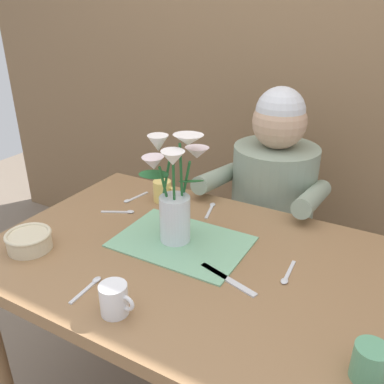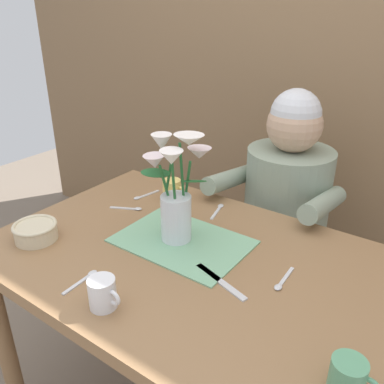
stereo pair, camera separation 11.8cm
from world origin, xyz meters
name	(u,v)px [view 1 (the left image)]	position (x,y,z in m)	size (l,w,h in m)	color
wood_panel_backdrop	(307,43)	(0.00, 1.05, 1.25)	(4.00, 0.10, 2.50)	brown
dining_table	(191,282)	(0.00, 0.00, 0.64)	(1.20, 0.80, 0.74)	olive
seated_person	(270,222)	(0.04, 0.62, 0.56)	(0.45, 0.47, 1.14)	#4C4C56
striped_placemat	(182,242)	(-0.06, 0.05, 0.74)	(0.40, 0.28, 0.01)	#7AB289
flower_vase	(175,191)	(-0.08, 0.05, 0.91)	(0.20, 0.21, 0.35)	silver
ceramic_bowl	(29,240)	(-0.44, -0.21, 0.77)	(0.14, 0.14, 0.06)	beige
dinner_knife	(228,279)	(0.14, -0.06, 0.74)	(0.19, 0.02, 0.01)	silver
ceramic_mug	(115,299)	(-0.04, -0.30, 0.78)	(0.09, 0.07, 0.08)	silver
tea_cup	(163,191)	(-0.27, 0.26, 0.78)	(0.09, 0.07, 0.08)	#E5C666
coffee_cup	(370,363)	(0.52, -0.21, 0.78)	(0.09, 0.07, 0.08)	#569970
spoon_0	(211,208)	(-0.08, 0.30, 0.74)	(0.04, 0.12, 0.01)	silver
spoon_1	(132,199)	(-0.38, 0.22, 0.74)	(0.04, 0.12, 0.01)	silver
spoon_2	(90,285)	(-0.16, -0.26, 0.74)	(0.02, 0.12, 0.01)	silver
spoon_3	(123,212)	(-0.34, 0.12, 0.74)	(0.11, 0.07, 0.01)	silver
spoon_4	(287,276)	(0.28, 0.04, 0.74)	(0.02, 0.12, 0.01)	silver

